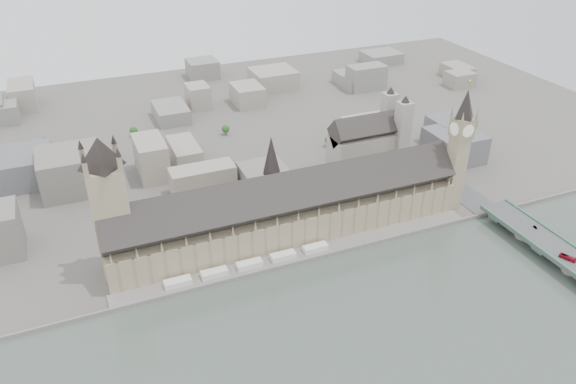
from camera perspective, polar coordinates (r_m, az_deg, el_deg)
name	(u,v)px	position (r m, az deg, el deg)	size (l,w,h in m)	color
ground	(299,250)	(408.64, 1.08, -5.93)	(900.00, 900.00, 0.00)	#595651
embankment_wall	(307,260)	(396.78, 1.96, -6.93)	(600.00, 1.50, 3.00)	slate
river_terrace	(303,255)	(402.54, 1.51, -6.39)	(270.00, 15.00, 2.00)	slate
terrace_tents	(249,264)	(389.51, -3.94, -7.33)	(118.00, 7.00, 4.00)	white
palace_of_westminster	(288,210)	(410.96, 0.01, -1.88)	(265.00, 40.73, 55.44)	gray
elizabeth_tower	(460,142)	(451.27, 17.05, 4.89)	(17.00, 17.00, 107.50)	gray
victoria_tower	(109,201)	(376.68, -17.76, -0.92)	(30.00, 30.00, 100.00)	gray
central_tower	(272,166)	(395.38, -1.69, 2.61)	(13.00, 13.00, 48.00)	gray
westminster_bridge	(563,260)	(435.10, 26.19, -6.18)	(25.00, 325.00, 10.25)	#474749
westminster_abbey	(369,142)	(514.01, 8.22, 5.00)	(68.00, 36.00, 64.00)	gray
city_skyline_inland	(206,109)	(605.17, -8.36, 8.30)	(720.00, 360.00, 38.00)	gray
park_trees	(257,204)	(447.98, -3.17, -1.27)	(110.00, 30.00, 15.00)	#1C4F1C
red_bus_north	(568,258)	(425.97, 26.53, -5.99)	(2.57, 10.99, 3.06)	#A31222
car_silver	(535,227)	(452.03, 23.82, -3.29)	(1.33, 3.80, 1.25)	gray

